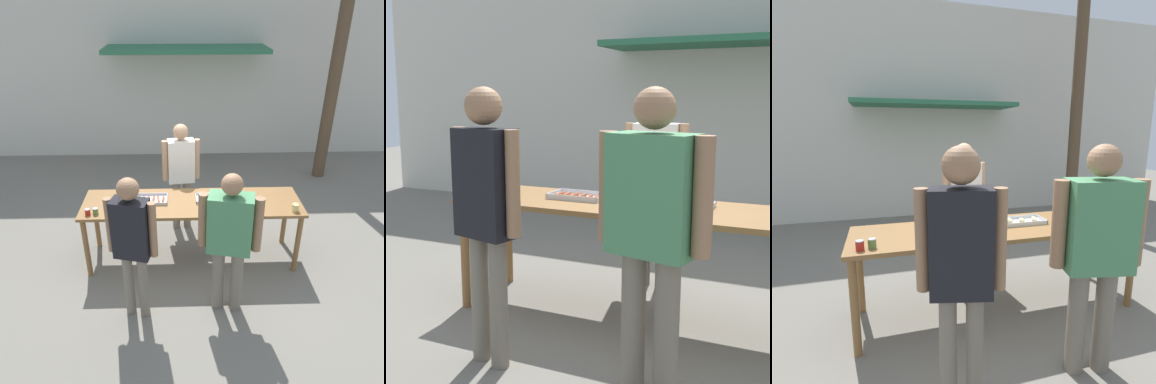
# 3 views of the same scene
# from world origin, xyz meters

# --- Properties ---
(ground_plane) EXTENTS (24.00, 24.00, 0.00)m
(ground_plane) POSITION_xyz_m (0.00, 0.00, 0.00)
(ground_plane) COLOR slate
(building_facade_back) EXTENTS (12.00, 1.11, 4.50)m
(building_facade_back) POSITION_xyz_m (0.00, 3.98, 2.26)
(building_facade_back) COLOR beige
(building_facade_back) RESTS_ON ground
(serving_table) EXTENTS (2.89, 0.79, 0.91)m
(serving_table) POSITION_xyz_m (0.00, 0.00, 0.82)
(serving_table) COLOR brown
(serving_table) RESTS_ON ground
(food_tray_sausages) EXTENTS (0.44, 0.28, 0.04)m
(food_tray_sausages) POSITION_xyz_m (-0.55, 0.06, 0.93)
(food_tray_sausages) COLOR silver
(food_tray_sausages) RESTS_ON serving_table
(food_tray_buns) EXTENTS (0.47, 0.25, 0.06)m
(food_tray_buns) POSITION_xyz_m (0.28, 0.06, 0.93)
(food_tray_buns) COLOR silver
(food_tray_buns) RESTS_ON serving_table
(condiment_jar_mustard) EXTENTS (0.07, 0.07, 0.08)m
(condiment_jar_mustard) POSITION_xyz_m (-1.31, -0.28, 0.95)
(condiment_jar_mustard) COLOR #B22319
(condiment_jar_mustard) RESTS_ON serving_table
(condiment_jar_ketchup) EXTENTS (0.07, 0.07, 0.08)m
(condiment_jar_ketchup) POSITION_xyz_m (-1.22, -0.26, 0.95)
(condiment_jar_ketchup) COLOR #567A38
(condiment_jar_ketchup) RESTS_ON serving_table
(person_server_behind_table) EXTENTS (0.56, 0.26, 1.72)m
(person_server_behind_table) POSITION_xyz_m (-0.14, 0.82, 1.04)
(person_server_behind_table) COLOR #756B5B
(person_server_behind_table) RESTS_ON ground
(person_customer_holding_hotdog) EXTENTS (0.54, 0.29, 1.77)m
(person_customer_holding_hotdog) POSITION_xyz_m (-0.67, -1.04, 1.08)
(person_customer_holding_hotdog) COLOR #756B5B
(person_customer_holding_hotdog) RESTS_ON ground
(person_customer_with_cup) EXTENTS (0.68, 0.35, 1.77)m
(person_customer_with_cup) POSITION_xyz_m (0.38, -0.97, 1.05)
(person_customer_with_cup) COLOR #756B5B
(person_customer_with_cup) RESTS_ON ground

